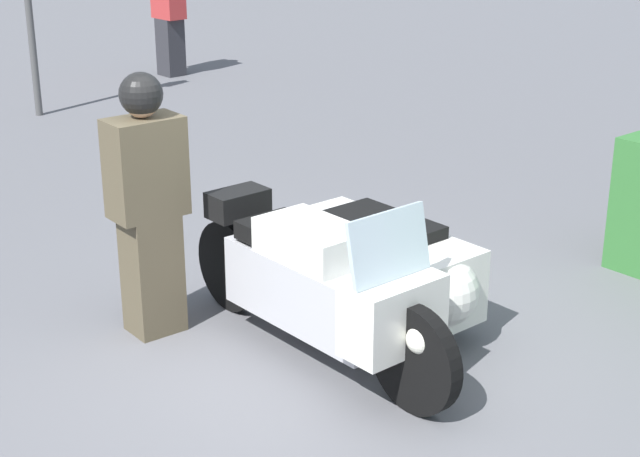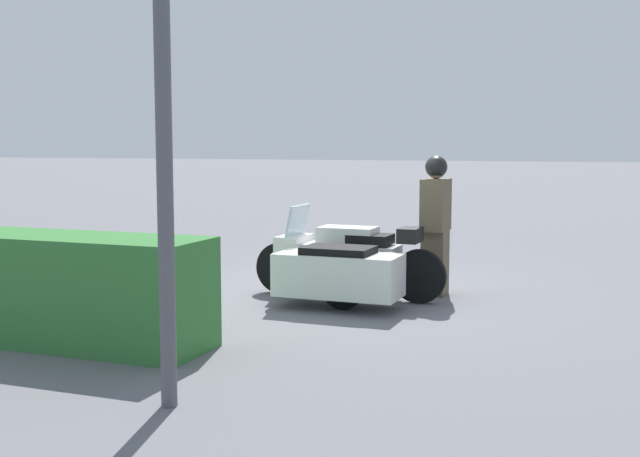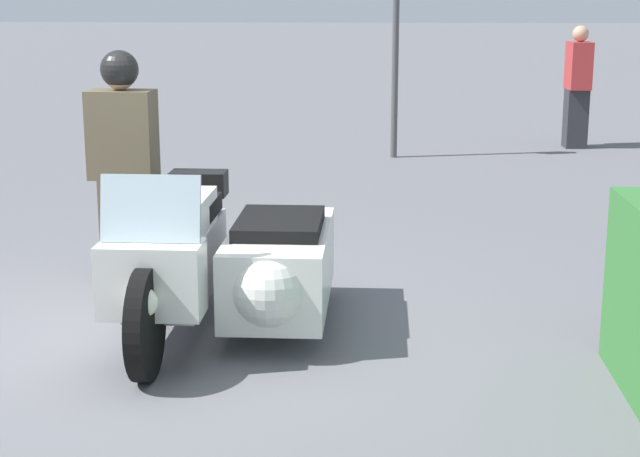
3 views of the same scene
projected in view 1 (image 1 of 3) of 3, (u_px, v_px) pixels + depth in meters
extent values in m
plane|color=slate|center=(302.00, 373.00, 6.17)|extent=(160.00, 160.00, 0.00)
cylinder|color=black|center=(415.00, 359.00, 5.64)|extent=(0.66, 0.10, 0.66)
cylinder|color=black|center=(230.00, 266.00, 6.96)|extent=(0.66, 0.10, 0.66)
cylinder|color=black|center=(370.00, 283.00, 6.85)|extent=(0.52, 0.10, 0.52)
cube|color=#B7B7BC|center=(313.00, 290.00, 6.25)|extent=(1.30, 0.46, 0.45)
cube|color=silver|center=(313.00, 242.00, 6.14)|extent=(0.71, 0.43, 0.24)
cube|color=black|center=(284.00, 233.00, 6.36)|extent=(0.52, 0.43, 0.12)
cube|color=silver|center=(393.00, 315.00, 5.70)|extent=(0.32, 0.61, 0.44)
cube|color=silver|center=(389.00, 246.00, 5.59)|extent=(0.12, 0.59, 0.40)
sphere|color=white|center=(421.00, 339.00, 5.55)|extent=(0.18, 0.18, 0.18)
cube|color=silver|center=(376.00, 266.00, 6.76)|extent=(1.46, 0.66, 0.50)
sphere|color=silver|center=(443.00, 291.00, 6.31)|extent=(0.48, 0.48, 0.47)
cube|color=black|center=(377.00, 226.00, 6.66)|extent=(0.81, 0.56, 0.09)
cube|color=black|center=(238.00, 203.00, 6.70)|extent=(0.24, 0.41, 0.18)
cube|color=brown|center=(153.00, 273.00, 6.61)|extent=(0.31, 0.35, 0.83)
cube|color=brown|center=(146.00, 167.00, 6.35)|extent=(0.31, 0.50, 0.66)
sphere|color=tan|center=(141.00, 100.00, 6.19)|extent=(0.23, 0.23, 0.23)
sphere|color=black|center=(141.00, 94.00, 6.18)|extent=(0.28, 0.28, 0.28)
cylinder|color=#4C4C4C|center=(29.00, 8.00, 12.07)|extent=(0.09, 0.09, 2.70)
cube|color=#2D2D33|center=(171.00, 47.00, 14.78)|extent=(0.36, 0.32, 0.86)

